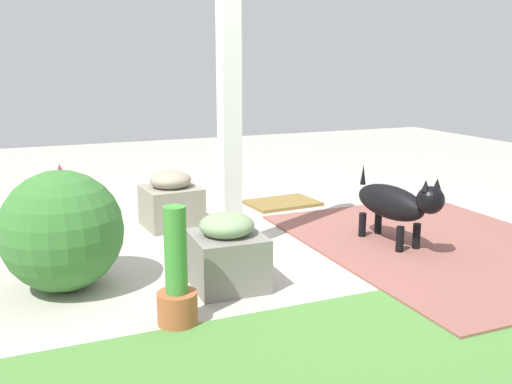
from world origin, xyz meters
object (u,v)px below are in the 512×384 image
(porch_pillar, at_px, (229,73))
(round_shrub, at_px, (62,231))
(terracotta_pot_tall, at_px, (177,283))
(stone_planter_mid, at_px, (227,253))
(terracotta_pot_spiky, at_px, (62,205))
(doormat, at_px, (282,203))
(dog, at_px, (396,203))
(stone_planter_nearest, at_px, (171,201))

(porch_pillar, xyz_separation_m, round_shrub, (1.17, 0.32, -0.89))
(terracotta_pot_tall, bearing_deg, stone_planter_mid, -137.42)
(terracotta_pot_spiky, height_order, doormat, terracotta_pot_spiky)
(round_shrub, bearing_deg, terracotta_pot_tall, 124.46)
(terracotta_pot_tall, relative_size, dog, 0.76)
(stone_planter_mid, relative_size, terracotta_pot_tall, 0.73)
(stone_planter_nearest, bearing_deg, stone_planter_mid, 89.21)
(round_shrub, height_order, doormat, round_shrub)
(round_shrub, bearing_deg, doormat, -146.91)
(porch_pillar, xyz_separation_m, stone_planter_nearest, (0.25, -0.72, -1.03))
(terracotta_pot_spiky, relative_size, dog, 0.72)
(stone_planter_nearest, xyz_separation_m, dog, (-1.36, 1.15, 0.12))
(terracotta_pot_tall, height_order, dog, terracotta_pot_tall)
(stone_planter_nearest, relative_size, doormat, 0.73)
(round_shrub, xyz_separation_m, terracotta_pot_spiky, (-0.08, -0.98, -0.08))
(porch_pillar, bearing_deg, terracotta_pot_spiky, -31.17)
(stone_planter_nearest, height_order, doormat, stone_planter_nearest)
(round_shrub, bearing_deg, dog, 177.38)
(round_shrub, relative_size, terracotta_pot_tall, 1.14)
(terracotta_pot_spiky, xyz_separation_m, dog, (-2.20, 1.09, 0.05))
(stone_planter_nearest, xyz_separation_m, terracotta_pot_tall, (0.43, 1.76, 0.01))
(terracotta_pot_spiky, height_order, dog, terracotta_pot_spiky)
(stone_planter_nearest, bearing_deg, doormat, -165.14)
(stone_planter_mid, bearing_deg, terracotta_pot_tall, 42.58)
(stone_planter_nearest, bearing_deg, porch_pillar, 108.97)
(stone_planter_mid, height_order, terracotta_pot_tall, terracotta_pot_tall)
(stone_planter_mid, relative_size, doormat, 0.70)
(stone_planter_mid, distance_m, round_shrub, 0.97)
(round_shrub, distance_m, dog, 2.28)
(dog, bearing_deg, terracotta_pot_tall, 18.85)
(stone_planter_mid, bearing_deg, round_shrub, -20.54)
(porch_pillar, distance_m, terracotta_pot_tall, 1.60)
(round_shrub, bearing_deg, stone_planter_mid, 159.46)
(dog, height_order, doormat, dog)
(porch_pillar, relative_size, round_shrub, 3.49)
(doormat, bearing_deg, porch_pillar, 48.68)
(stone_planter_nearest, distance_m, terracotta_pot_tall, 1.81)
(dog, bearing_deg, terracotta_pot_spiky, -26.28)
(terracotta_pot_tall, relative_size, terracotta_pot_spiky, 1.06)
(stone_planter_mid, xyz_separation_m, terracotta_pot_tall, (0.41, 0.38, 0.02))
(porch_pillar, xyz_separation_m, doormat, (-0.90, -1.02, -1.23))
(porch_pillar, height_order, round_shrub, porch_pillar)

